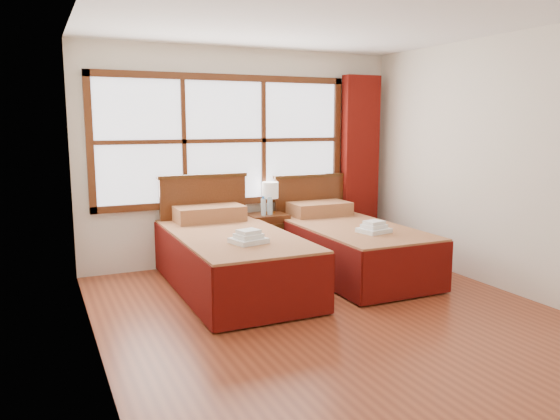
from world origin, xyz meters
name	(u,v)px	position (x,y,z in m)	size (l,w,h in m)	color
floor	(333,317)	(0.00, 0.00, 0.00)	(4.50, 4.50, 0.00)	brown
ceiling	(338,14)	(0.00, 0.00, 2.60)	(4.50, 4.50, 0.00)	white
wall_back	(243,157)	(0.00, 2.25, 1.30)	(4.00, 4.00, 0.00)	silver
wall_left	(91,183)	(-2.00, 0.00, 1.30)	(4.50, 4.50, 0.00)	silver
wall_right	(508,165)	(2.00, 0.00, 1.30)	(4.50, 4.50, 0.00)	silver
window	(225,141)	(-0.25, 2.21, 1.50)	(3.16, 0.06, 1.56)	white
curtain	(360,164)	(1.60, 2.11, 1.17)	(0.50, 0.16, 2.30)	#67100A
bed_left	(230,256)	(-0.55, 1.20, 0.34)	(1.14, 2.22, 1.12)	#43250D
bed_right	(348,245)	(0.88, 1.20, 0.32)	(1.09, 2.11, 1.06)	#43250D
nightstand	(267,238)	(0.20, 1.99, 0.31)	(0.46, 0.45, 0.61)	#502611
towels_left	(249,238)	(-0.56, 0.64, 0.65)	(0.36, 0.33, 0.13)	white
towels_right	(374,228)	(0.89, 0.70, 0.61)	(0.34, 0.31, 0.13)	white
lamp	(270,191)	(0.26, 2.02, 0.88)	(0.20, 0.20, 0.39)	#C28D3E
bottle_near	(263,207)	(0.13, 1.91, 0.72)	(0.06, 0.06, 0.23)	silver
bottle_far	(270,205)	(0.23, 1.95, 0.72)	(0.06, 0.06, 0.24)	silver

